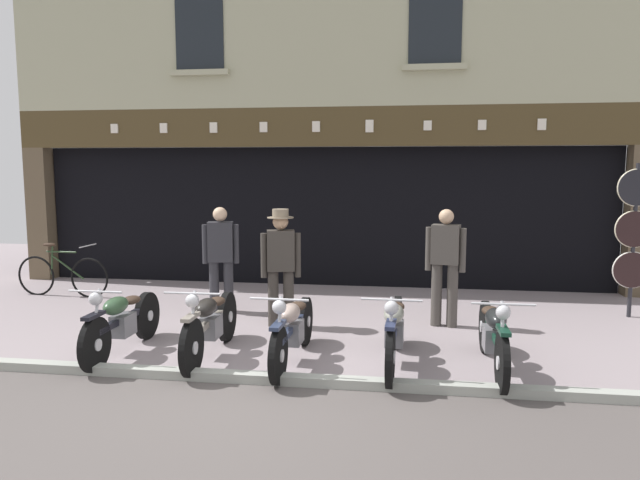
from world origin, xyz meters
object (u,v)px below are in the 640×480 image
Objects in this scene: motorcycle_right at (493,334)px; tyre_sign_pole at (634,231)px; motorcycle_center_right at (394,329)px; motorcycle_center_left at (210,323)px; motorcycle_left at (122,321)px; motorcycle_center at (292,328)px; leaning_bicycle at (62,275)px; salesman_left at (221,254)px; advert_board_near at (191,189)px; salesman_right at (445,262)px; shopkeeper_center at (281,261)px; advert_board_far at (143,186)px.

motorcycle_right is 3.73m from tyre_sign_pole.
motorcycle_center_left is at bearing 2.51° from motorcycle_center_right.
motorcycle_left is 0.95× the size of motorcycle_center.
leaning_bicycle is at bearing 179.21° from tyre_sign_pole.
motorcycle_left is 0.97× the size of motorcycle_center_left.
motorcycle_center_left is at bearing 92.58° from salesman_left.
salesman_left is 2.90m from advert_board_near.
leaning_bicycle is at bearing -24.36° from motorcycle_center_right.
tyre_sign_pole is 1.32× the size of leaning_bicycle.
salesman_left is (-3.79, 2.20, 0.48)m from motorcycle_right.
motorcycle_center_left is at bearing -1.53° from motorcycle_center.
leaning_bicycle is at bearing -39.33° from motorcycle_center_left.
salesman_right is at bearing -153.87° from motorcycle_left.
motorcycle_left is 4.31m from motorcycle_right.
salesman_right is at bearing -147.79° from motorcycle_center_left.
motorcycle_center is 1.24× the size of salesman_left.
advert_board_near is at bearing -41.74° from motorcycle_right.
motorcycle_center_left is at bearing -153.66° from tyre_sign_pole.
tyre_sign_pole is (6.14, 0.56, 0.40)m from salesman_left.
leaning_bicycle is (-4.18, 1.38, -0.55)m from shopkeeper_center.
motorcycle_center_left is 1.20× the size of shopkeeper_center.
motorcycle_center_right is at bearing 129.33° from salesman_left.
motorcycle_center is 2.79m from salesman_left.
motorcycle_right is (4.31, 0.04, 0.00)m from motorcycle_left.
motorcycle_center_right is 6.47m from leaning_bicycle.
motorcycle_center_right is 4.47m from tyre_sign_pole.
leaning_bicycle is at bearing -48.23° from motorcycle_left.
motorcycle_center_left is 4.66m from leaning_bicycle.
advert_board_far is (-0.99, -0.00, 0.07)m from advert_board_near.
salesman_left is at bearing -76.58° from motorcycle_center_left.
motorcycle_center is 2.66m from salesman_right.
shopkeeper_center reaches higher than motorcycle_center.
shopkeeper_center is (1.61, 1.54, 0.51)m from motorcycle_left.
motorcycle_right is 1.20× the size of shopkeeper_center.
salesman_left is 0.71× the size of tyre_sign_pole.
motorcycle_right is (1.08, -0.02, -0.00)m from motorcycle_center_right.
tyre_sign_pole is at bearing -154.70° from motorcycle_center_left.
motorcycle_left reaches higher than motorcycle_center.
motorcycle_center is 1.21× the size of shopkeeper_center.
advert_board_far reaches higher than motorcycle_left.
motorcycle_center_left is 1.81× the size of advert_board_near.
salesman_left reaches higher than motorcycle_center.
motorcycle_left is at bearing -79.69° from advert_board_near.
advert_board_far reaches higher than salesman_right.
motorcycle_right is at bearing 69.73° from leaning_bicycle.
motorcycle_right is 1.20× the size of salesman_right.
salesman_left is 6.18m from tyre_sign_pole.
advert_board_far is at bearing -180.00° from advert_board_near.
salesman_right reaches higher than motorcycle_center_right.
advert_board_far is 0.61× the size of leaning_bicycle.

